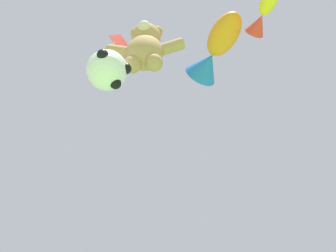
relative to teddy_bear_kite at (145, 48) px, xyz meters
The scene contains 5 objects.
teddy_bear_kite is the anchor object (origin of this frame).
soccer_ball_kite 1.80m from the teddy_bear_kite, 165.06° to the right, with size 1.18×1.17×1.08m.
fish_kite_tangerine 2.59m from the teddy_bear_kite, 22.84° to the left, with size 2.11×2.65×1.12m.
fish_kite_goldfin 3.62m from the teddy_bear_kite, ahead, with size 1.10×1.72×0.58m.
diamond_kite 3.51m from the teddy_bear_kite, 136.30° to the left, with size 0.70×0.53×2.88m.
Camera 1 is at (1.15, -1.61, 1.16)m, focal length 40.00 mm.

